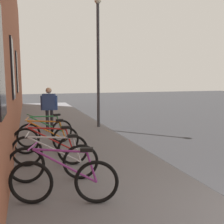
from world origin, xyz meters
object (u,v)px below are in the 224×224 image
object	(u,v)px
bicycle_end_of_row	(64,181)
street_lamp	(98,52)
pedestrian_by_facade	(49,105)
bicycle_beside_lamp	(46,132)
bicycle_leaning_wall	(54,162)
bicycle_mid_rack	(46,139)
bicycle_far_end	(50,149)

from	to	relation	value
bicycle_end_of_row	street_lamp	world-z (taller)	street_lamp
bicycle_end_of_row	pedestrian_by_facade	size ratio (longest dim) A/B	1.01
bicycle_beside_lamp	pedestrian_by_facade	world-z (taller)	pedestrian_by_facade
pedestrian_by_facade	bicycle_end_of_row	bearing A→B (deg)	177.26
bicycle_leaning_wall	bicycle_mid_rack	distance (m)	1.99
pedestrian_by_facade	street_lamp	xyz separation A→B (m)	(0.29, -2.05, 2.09)
bicycle_end_of_row	bicycle_leaning_wall	xyz separation A→B (m)	(0.98, 0.06, 0.00)
bicycle_far_end	street_lamp	distance (m)	5.63
bicycle_end_of_row	bicycle_far_end	xyz separation A→B (m)	(1.93, 0.05, 0.00)
bicycle_end_of_row	bicycle_beside_lamp	bearing A→B (deg)	-0.05
bicycle_beside_lamp	bicycle_end_of_row	bearing A→B (deg)	179.95
bicycle_end_of_row	pedestrian_by_facade	world-z (taller)	pedestrian_by_facade
pedestrian_by_facade	bicycle_mid_rack	bearing A→B (deg)	173.36
bicycle_far_end	pedestrian_by_facade	bearing A→B (deg)	-4.75
bicycle_mid_rack	bicycle_end_of_row	bearing A→B (deg)	-178.80
bicycle_far_end	bicycle_mid_rack	bearing A→B (deg)	0.72
bicycle_far_end	bicycle_mid_rack	xyz separation A→B (m)	(1.04, 0.01, 0.00)
bicycle_mid_rack	bicycle_beside_lamp	xyz separation A→B (m)	(0.92, -0.07, -0.00)
bicycle_leaning_wall	bicycle_beside_lamp	size ratio (longest dim) A/B	1.03
bicycle_leaning_wall	bicycle_beside_lamp	xyz separation A→B (m)	(2.91, -0.06, 0.00)
bicycle_beside_lamp	bicycle_leaning_wall	bearing A→B (deg)	178.83
bicycle_leaning_wall	street_lamp	distance (m)	6.39
bicycle_far_end	bicycle_beside_lamp	xyz separation A→B (m)	(1.96, -0.05, 0.00)
pedestrian_by_facade	street_lamp	bearing A→B (deg)	-81.87
bicycle_leaning_wall	bicycle_beside_lamp	bearing A→B (deg)	-1.17
bicycle_leaning_wall	pedestrian_by_facade	size ratio (longest dim) A/B	1.04
bicycle_far_end	pedestrian_by_facade	size ratio (longest dim) A/B	1.03
pedestrian_by_facade	bicycle_far_end	bearing A→B (deg)	175.25
pedestrian_by_facade	bicycle_leaning_wall	bearing A→B (deg)	176.07
bicycle_leaning_wall	street_lamp	size ratio (longest dim) A/B	0.33
bicycle_far_end	bicycle_mid_rack	size ratio (longest dim) A/B	0.99
bicycle_end_of_row	street_lamp	size ratio (longest dim) A/B	0.32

